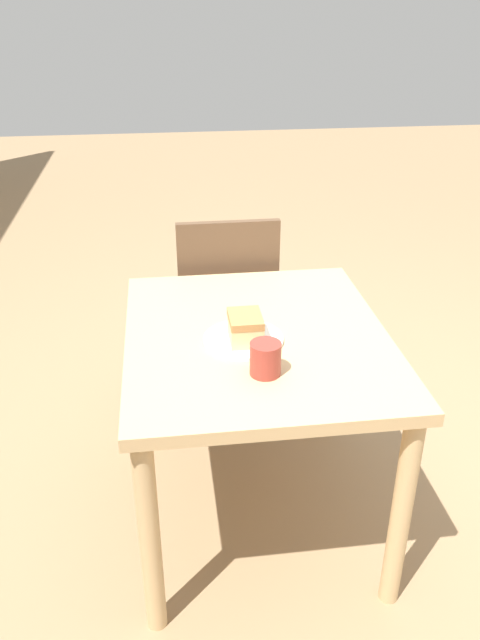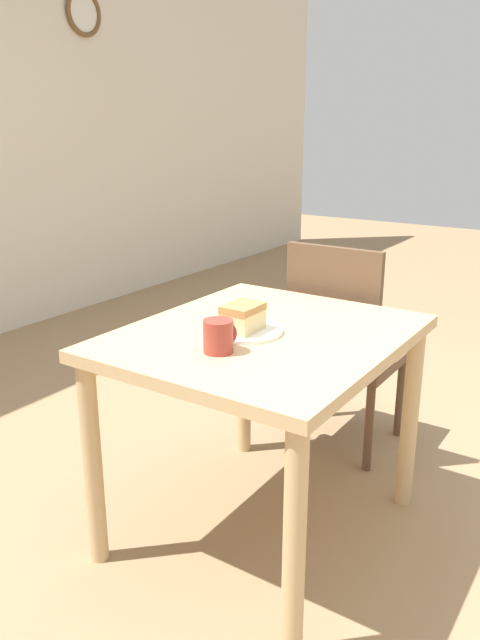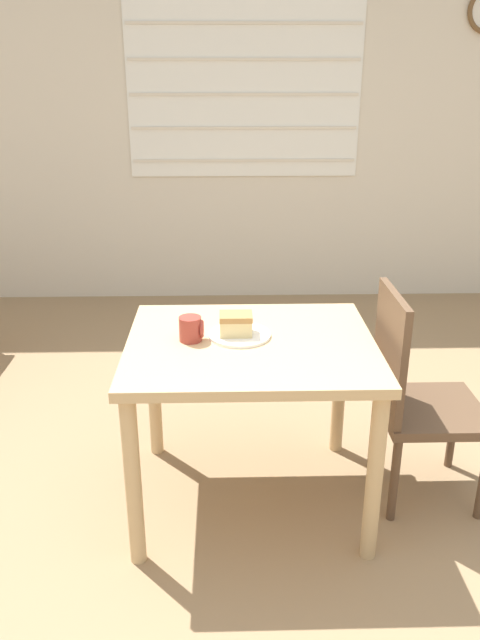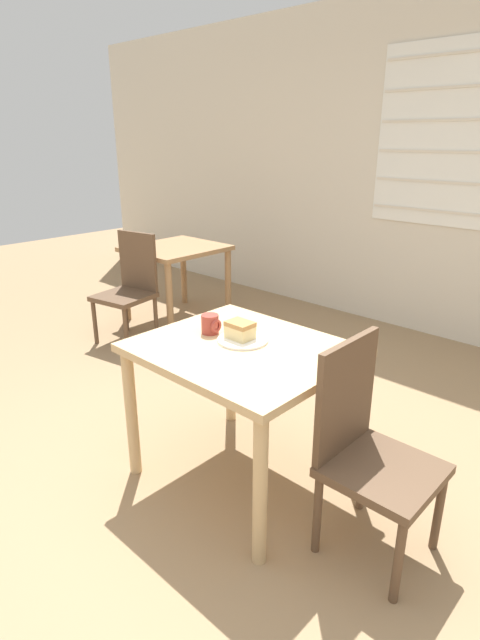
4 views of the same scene
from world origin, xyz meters
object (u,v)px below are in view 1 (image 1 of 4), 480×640
at_px(dining_table_near, 256,363).
at_px(coffee_mug, 265,358).
at_px(chair_near_window, 226,311).
at_px(plate, 243,339).
at_px(cake_slice, 245,328).

distance_m(dining_table_near, coffee_mug, 0.28).
bearing_deg(chair_near_window, plate, 88.24).
distance_m(plate, coffee_mug, 0.20).
relative_size(dining_table_near, chair_near_window, 1.05).
distance_m(dining_table_near, cake_slice, 0.18).
distance_m(dining_table_near, chair_near_window, 0.69).
bearing_deg(cake_slice, chair_near_window, -1.43).
relative_size(dining_table_near, plate, 3.92).
bearing_deg(chair_near_window, cake_slice, 88.57).
relative_size(dining_table_near, cake_slice, 7.54).
relative_size(plate, coffee_mug, 2.53).
bearing_deg(dining_table_near, plate, 131.35).
bearing_deg(coffee_mug, plate, 10.85).
bearing_deg(coffee_mug, cake_slice, 10.53).
height_order(chair_near_window, cake_slice, chair_near_window).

